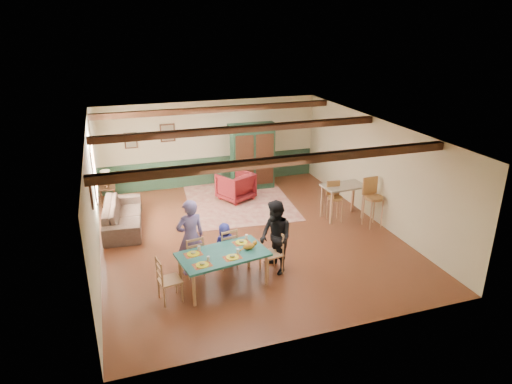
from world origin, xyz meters
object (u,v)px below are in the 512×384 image
object	(u,v)px
end_table	(108,196)
armoire	(252,156)
dining_chair_far_left	(193,255)
person_woman	(276,237)
person_child	(225,244)
person_man	(190,237)
dining_table	(223,270)
bar_stool_left	(335,203)
dining_chair_end_left	(170,279)
bar_stool_right	(373,203)
dining_chair_far_right	(226,247)
dining_chair_end_right	(271,253)
counter_table	(343,201)
armchair	(236,186)
sofa	(123,215)
table_lamp	(106,179)
cat	(249,246)

from	to	relation	value
end_table	armoire	bearing A→B (deg)	1.10
dining_chair_far_left	end_table	size ratio (longest dim) A/B	1.68
person_woman	person_child	xyz separation A→B (m)	(-0.94, 0.62, -0.31)
person_man	person_woman	distance (m)	1.77
dining_table	bar_stool_left	size ratio (longest dim) A/B	1.60
person_man	armoire	distance (m)	5.36
dining_chair_end_left	bar_stool_right	distance (m)	5.71
armoire	bar_stool_left	world-z (taller)	armoire
bar_stool_right	dining_chair_far_right	bearing A→B (deg)	-173.22
dining_table	person_child	bearing A→B (deg)	73.11
dining_chair_end_right	counter_table	size ratio (longest dim) A/B	0.82
person_child	armchair	bearing A→B (deg)	-119.09
dining_chair_far_left	bar_stool_right	size ratio (longest dim) A/B	0.71
dining_chair_end_left	counter_table	xyz separation A→B (m)	(4.97, 2.44, 0.01)
dining_chair_end_left	dining_chair_far_left	bearing A→B (deg)	-46.17
dining_chair_far_right	sofa	world-z (taller)	dining_chair_far_right
dining_table	dining_chair_far_left	distance (m)	0.80
bar_stool_left	bar_stool_right	size ratio (longest dim) A/B	0.85
table_lamp	bar_stool_left	size ratio (longest dim) A/B	0.46
cat	sofa	bearing A→B (deg)	113.70
dining_chair_far_right	bar_stool_right	xyz separation A→B (m)	(4.09, 0.77, 0.18)
dining_table	person_child	xyz separation A→B (m)	(0.25, 0.82, 0.12)
dining_chair_end_left	armchair	distance (m)	5.30
counter_table	sofa	bearing A→B (deg)	167.74
dining_table	counter_table	world-z (taller)	counter_table
armoire	counter_table	size ratio (longest dim) A/B	1.84
counter_table	person_child	bearing A→B (deg)	-158.52
dining_chair_far_right	end_table	bearing A→B (deg)	-71.63
bar_stool_left	bar_stool_right	distance (m)	0.98
dining_chair_far_right	person_child	distance (m)	0.08
armoire	bar_stool_right	xyz separation A→B (m)	(2.04, -3.73, -0.39)
sofa	person_child	bearing A→B (deg)	-137.82
person_woman	counter_table	size ratio (longest dim) A/B	1.42
armoire	person_woman	bearing A→B (deg)	-100.74
dining_chair_end_right	person_woman	world-z (taller)	person_woman
table_lamp	dining_chair_far_left	bearing A→B (deg)	-70.68
dining_chair_far_right	cat	bearing A→B (deg)	100.37
dining_table	cat	bearing A→B (deg)	-0.63
person_man	person_woman	bearing A→B (deg)	154.13
dining_chair_far_right	cat	size ratio (longest dim) A/B	2.64
dining_chair_end_right	person_woman	xyz separation A→B (m)	(0.09, 0.02, 0.34)
table_lamp	counter_table	bearing A→B (deg)	-25.97
dining_chair_far_right	armoire	distance (m)	4.97
person_child	cat	distance (m)	0.94
dining_chair_end_left	bar_stool_left	world-z (taller)	bar_stool_left
person_woman	sofa	bearing A→B (deg)	-147.74
cat	dining_chair_far_right	bearing A→B (deg)	100.37
dining_chair_end_right	person_child	distance (m)	1.06
person_man	cat	world-z (taller)	person_man
dining_table	armoire	bearing A→B (deg)	66.24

